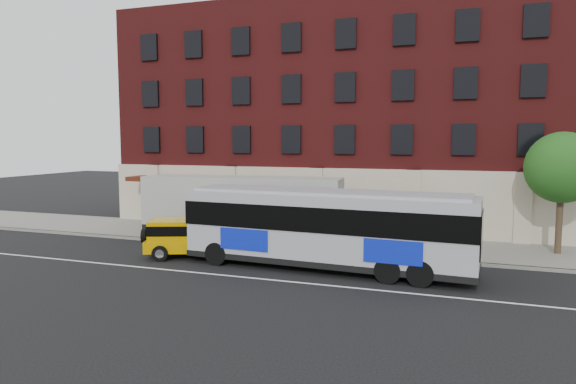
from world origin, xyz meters
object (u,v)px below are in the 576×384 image
(sign_pole, at_px, (151,216))
(street_tree, at_px, (563,170))
(city_bus, at_px, (327,226))
(shipping_container, at_px, (242,211))
(yellow_suv, at_px, (190,235))

(sign_pole, height_order, street_tree, street_tree)
(sign_pole, bearing_deg, street_tree, 8.61)
(street_tree, height_order, city_bus, street_tree)
(city_bus, height_order, shipping_container, shipping_container)
(sign_pole, distance_m, city_bus, 11.94)
(street_tree, distance_m, city_bus, 12.59)
(sign_pole, relative_size, street_tree, 0.40)
(yellow_suv, bearing_deg, city_bus, -1.27)
(yellow_suv, distance_m, shipping_container, 4.22)
(yellow_suv, height_order, shipping_container, shipping_container)
(yellow_suv, bearing_deg, sign_pole, 145.24)
(city_bus, bearing_deg, street_tree, 31.56)
(street_tree, xyz_separation_m, yellow_suv, (-17.76, -6.31, -3.30))
(city_bus, bearing_deg, yellow_suv, 178.73)
(city_bus, relative_size, yellow_suv, 2.61)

